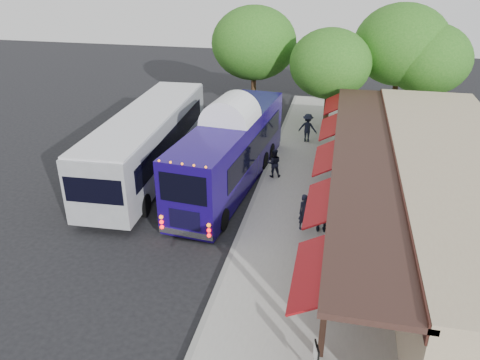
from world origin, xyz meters
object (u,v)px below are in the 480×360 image
Objects in this scene: ped_d at (308,128)px; sign_board at (316,356)px; ped_b at (274,163)px; ped_a at (305,212)px; city_bus at (148,140)px; coach_bus at (231,148)px; ped_c at (323,212)px.

ped_d is 1.59× the size of sign_board.
ped_b is at bearing 88.03° from sign_board.
ped_a is 1.04× the size of ped_b.
city_bus reaches higher than ped_d.
ped_a is 10.54m from ped_d.
ped_a reaches higher than ped_b.
ped_a is (8.65, -4.21, -0.96)m from city_bus.
ped_b is at bearing 32.91° from coach_bus.
sign_board is (5.12, -11.61, -1.08)m from coach_bus.
coach_bus reaches higher than ped_c.
ped_a is at bearing -37.52° from coach_bus.
sign_board is at bearing -60.54° from coach_bus.
sign_board is (1.02, -7.76, -0.03)m from ped_a.
coach_bus is at bearing 14.75° from ped_b.
coach_bus is at bearing 98.20° from sign_board.
city_bus reaches higher than ped_a.
city_bus is 7.26× the size of ped_d.
ped_c is (0.75, -0.04, 0.12)m from ped_a.
ped_b is (2.05, 1.06, -1.08)m from coach_bus.
coach_bus is at bearing -42.83° from ped_c.
ped_b is (-2.05, 4.90, -0.03)m from ped_a.
ped_d is at bearing -115.22° from ped_b.
ped_d is at bearing 60.73° from ped_a.
ped_b is 1.36× the size of sign_board.
city_bus is 6.71m from ped_b.
coach_bus reaches higher than ped_d.
city_bus is at bearing 47.49° from ped_d.
ped_a is at bearing -7.45° from ped_c.
ped_c is 7.72m from sign_board.
ped_d is 18.36m from sign_board.
coach_bus reaches higher than city_bus.
coach_bus is 4.56m from city_bus.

